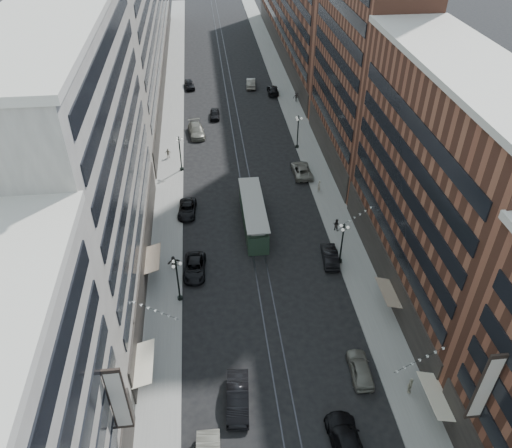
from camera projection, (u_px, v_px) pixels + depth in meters
name	position (u px, v px, depth m)	size (l,w,h in m)	color
ground	(240.00, 151.00, 79.57)	(220.00, 220.00, 0.00)	black
sidewalk_west	(172.00, 126.00, 86.47)	(4.00, 180.00, 0.15)	gray
sidewalk_east	(297.00, 120.00, 88.43)	(4.00, 180.00, 0.15)	gray
rail_west	(231.00, 124.00, 87.43)	(0.12, 180.00, 0.02)	#2D2D33
rail_east	(239.00, 123.00, 87.55)	(0.12, 180.00, 0.02)	#2D2D33
building_west_mid	(86.00, 167.00, 48.20)	(8.00, 36.00, 28.00)	#A8A295
building_west_far	(138.00, 10.00, 98.78)	(8.00, 90.00, 26.00)	#A8A295
building_east_mid	(440.00, 191.00, 48.47)	(8.00, 30.00, 24.00)	brown
building_east_tower	(369.00, 17.00, 65.26)	(8.00, 26.00, 42.00)	brown
building_east_far	(298.00, 0.00, 109.55)	(8.00, 72.00, 24.00)	brown
lamppost_sw_far	(178.00, 279.00, 51.50)	(1.03, 1.14, 5.52)	black
lamppost_sw_mid	(180.00, 152.00, 72.92)	(1.03, 1.14, 5.52)	black
lamppost_se_far	(342.00, 242.00, 56.31)	(1.03, 1.14, 5.52)	black
lamppost_se_mid	(298.00, 131.00, 78.52)	(1.03, 1.14, 5.52)	black
streetcar	(253.00, 215.00, 63.00)	(2.72, 12.28, 3.40)	#263B2B
car_2	(195.00, 268.00, 56.39)	(2.41, 5.22, 1.45)	black
car_4	(360.00, 368.00, 45.38)	(1.86, 4.63, 1.58)	slate
car_5	(238.00, 397.00, 42.87)	(1.90, 5.44, 1.79)	black
car_6	(347.00, 442.00, 39.65)	(2.45, 6.04, 1.75)	black
pedestrian_2	(147.00, 348.00, 47.12)	(0.74, 0.41, 1.53)	black
pedestrian_4	(410.00, 385.00, 43.66)	(1.04, 0.48, 1.78)	#BBB59B
car_7	(187.00, 209.00, 65.60)	(2.25, 4.87, 1.35)	black
car_8	(196.00, 130.00, 83.58)	(2.42, 5.94, 1.72)	#67675C
car_9	(189.00, 84.00, 100.07)	(1.78, 4.43, 1.51)	black
car_10	(330.00, 256.00, 57.96)	(1.65, 4.74, 1.56)	black
car_11	(302.00, 170.00, 73.42)	(2.58, 5.59, 1.55)	gray
car_12	(273.00, 90.00, 97.85)	(2.06, 5.06, 1.47)	black
car_13	(215.00, 114.00, 89.02)	(1.67, 4.16, 1.42)	black
car_14	(251.00, 83.00, 100.49)	(1.77, 5.07, 1.67)	slate
pedestrian_5	(174.00, 262.00, 56.83)	(1.47, 0.42, 1.59)	black
pedestrian_6	(168.00, 153.00, 77.10)	(0.93, 0.43, 1.60)	#A29886
pedestrian_7	(336.00, 225.00, 62.42)	(0.80, 0.44, 1.65)	black
pedestrian_8	(319.00, 186.00, 69.43)	(0.65, 0.43, 1.79)	#AA9F8D
pedestrian_9	(296.00, 97.00, 94.33)	(1.19, 0.49, 1.84)	black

